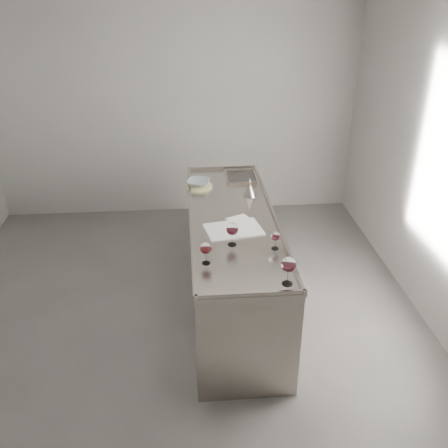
{
  "coord_description": "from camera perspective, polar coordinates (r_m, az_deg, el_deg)",
  "views": [
    {
      "loc": [
        0.09,
        -3.62,
        2.9
      ],
      "look_at": [
        0.4,
        0.03,
        1.02
      ],
      "focal_mm": 40.0,
      "sensor_mm": 36.0,
      "label": 1
    }
  ],
  "objects": [
    {
      "name": "loose_paper_top",
      "position": [
        4.32,
        2.1,
        0.2
      ],
      "size": [
        0.29,
        0.34,
        0.0
      ],
      "primitive_type": "cube",
      "rotation": [
        0.0,
        0.0,
        0.4
      ],
      "color": "silver",
      "rests_on": "counter"
    },
    {
      "name": "wine_glass_middle",
      "position": [
        3.91,
        0.95,
        -0.63
      ],
      "size": [
        0.1,
        0.1,
        0.19
      ],
      "rotation": [
        0.0,
        0.0,
        -0.32
      ],
      "color": "white",
      "rests_on": "counter"
    },
    {
      "name": "wine_glass_small",
      "position": [
        3.89,
        5.91,
        -1.47
      ],
      "size": [
        0.07,
        0.07,
        0.15
      ],
      "rotation": [
        0.0,
        0.0,
        0.03
      ],
      "color": "white",
      "rests_on": "counter"
    },
    {
      "name": "ceramic_bowl",
      "position": [
        5.01,
        -2.92,
        4.74
      ],
      "size": [
        0.27,
        0.27,
        0.06
      ],
      "primitive_type": "imported",
      "rotation": [
        0.0,
        0.0,
        -0.24
      ],
      "color": "#8A9DA0",
      "rests_on": "trivet"
    },
    {
      "name": "notebook",
      "position": [
        4.19,
        1.11,
        -0.62
      ],
      "size": [
        0.51,
        0.4,
        0.02
      ],
      "rotation": [
        0.0,
        0.0,
        0.19
      ],
      "color": "white",
      "rests_on": "counter"
    },
    {
      "name": "room_shell",
      "position": [
        3.92,
        -5.79,
        4.55
      ],
      "size": [
        4.54,
        5.04,
        2.84
      ],
      "color": "#54514F",
      "rests_on": "ground"
    },
    {
      "name": "wine_glass_left",
      "position": [
        3.67,
        -2.08,
        -2.83
      ],
      "size": [
        0.09,
        0.09,
        0.18
      ],
      "rotation": [
        0.0,
        0.0,
        -0.22
      ],
      "color": "white",
      "rests_on": "counter"
    },
    {
      "name": "wine_funnel",
      "position": [
        4.81,
        2.93,
        3.84
      ],
      "size": [
        0.13,
        0.13,
        0.19
      ],
      "rotation": [
        0.0,
        0.0,
        0.09
      ],
      "color": "gray",
      "rests_on": "counter"
    },
    {
      "name": "counter",
      "position": [
        4.63,
        0.98,
        -4.44
      ],
      "size": [
        0.77,
        2.42,
        0.97
      ],
      "color": "gray",
      "rests_on": "ground"
    },
    {
      "name": "wine_glass_right",
      "position": [
        3.45,
        7.39,
        -4.69
      ],
      "size": [
        0.11,
        0.11,
        0.22
      ],
      "rotation": [
        0.0,
        0.0,
        0.24
      ],
      "color": "white",
      "rests_on": "counter"
    },
    {
      "name": "trivet",
      "position": [
        5.03,
        -2.91,
        4.34
      ],
      "size": [
        0.36,
        0.36,
        0.02
      ],
      "primitive_type": "cylinder",
      "rotation": [
        0.0,
        0.0,
        -0.39
      ],
      "color": "#C5C07F",
      "rests_on": "counter"
    }
  ]
}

